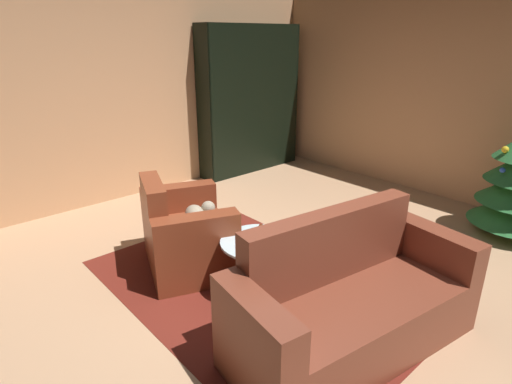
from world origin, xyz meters
TOP-DOWN VIEW (x-y plane):
  - ground_plane at (0.00, 0.00)m, footprint 7.70×7.70m
  - wall_back at (0.00, 3.24)m, footprint 5.78×0.06m
  - wall_left at (-2.86, 0.00)m, footprint 0.06×6.54m
  - area_rug at (-0.05, -0.13)m, footprint 2.83×1.89m
  - bookshelf_unit at (-2.62, 2.23)m, footprint 0.34×1.76m
  - armchair_red at (-0.75, -0.34)m, footprint 1.16×1.03m
  - couch_red at (0.91, -0.09)m, footprint 0.99×1.88m
  - coffee_table at (0.02, -0.12)m, footprint 0.64×0.64m
  - book_stack_on_table at (0.07, -0.17)m, footprint 0.22×0.16m
  - bottle_on_table at (0.16, -0.23)m, footprint 0.08×0.08m

SIDE VIEW (x-z plane):
  - ground_plane at x=0.00m, z-range 0.00..0.00m
  - area_rug at x=-0.05m, z-range 0.00..0.01m
  - armchair_red at x=-0.75m, z-range -0.12..0.75m
  - couch_red at x=0.91m, z-range -0.15..0.78m
  - coffee_table at x=0.02m, z-range 0.19..0.67m
  - book_stack_on_table at x=0.07m, z-range 0.48..0.58m
  - bottle_on_table at x=0.16m, z-range 0.46..0.68m
  - bookshelf_unit at x=-2.62m, z-range -0.03..2.17m
  - wall_back at x=0.00m, z-range 0.00..2.62m
  - wall_left at x=-2.86m, z-range 0.00..2.62m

